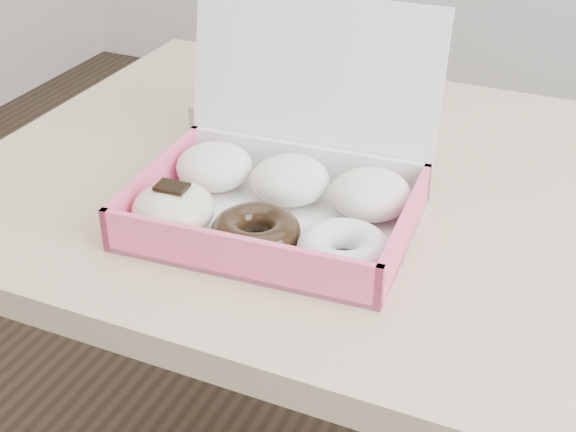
% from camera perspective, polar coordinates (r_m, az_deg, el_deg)
% --- Properties ---
extents(table, '(1.20, 0.80, 0.75)m').
position_cam_1_polar(table, '(1.13, 8.13, -1.54)').
color(table, tan).
rests_on(table, ground).
extents(donut_box, '(0.35, 0.32, 0.24)m').
position_cam_1_polar(donut_box, '(0.99, -0.79, 1.83)').
color(donut_box, white).
rests_on(donut_box, table).
extents(newspapers, '(0.27, 0.22, 0.04)m').
position_cam_1_polar(newspapers, '(1.25, 0.59, 7.54)').
color(newspapers, silver).
rests_on(newspapers, table).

